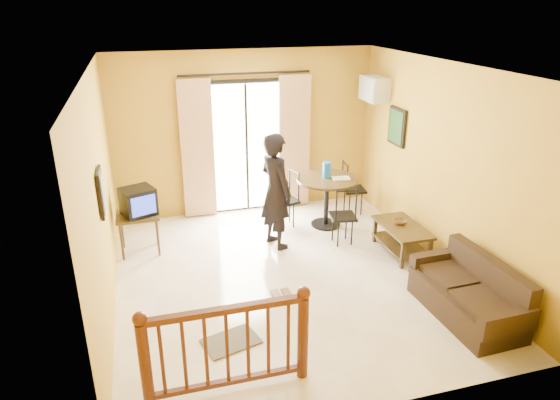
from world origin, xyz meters
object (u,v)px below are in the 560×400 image
object	(u,v)px
dining_table	(327,188)
coffee_table	(402,235)
standing_person	(276,191)
sofa	(470,295)
television	(138,201)

from	to	relation	value
dining_table	coffee_table	size ratio (longest dim) A/B	1.03
standing_person	coffee_table	bearing A→B (deg)	-132.89
dining_table	sofa	size ratio (longest dim) A/B	0.65
television	coffee_table	bearing A→B (deg)	-37.61
coffee_table	standing_person	size ratio (longest dim) A/B	0.55
television	dining_table	world-z (taller)	television
coffee_table	television	bearing A→B (deg)	163.70
dining_table	standing_person	size ratio (longest dim) A/B	0.57
television	dining_table	distance (m)	2.99
coffee_table	sofa	distance (m)	1.67
dining_table	sofa	distance (m)	3.01
television	dining_table	bearing A→B (deg)	-18.71
television	dining_table	xyz separation A→B (m)	(2.98, 0.14, -0.15)
television	coffee_table	world-z (taller)	television
dining_table	sofa	xyz separation A→B (m)	(0.73, -2.89, -0.39)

